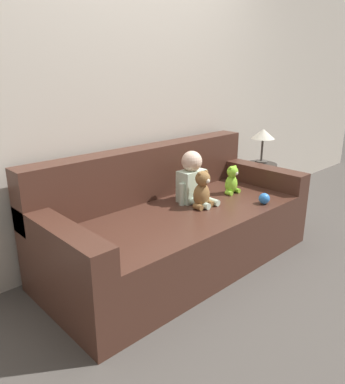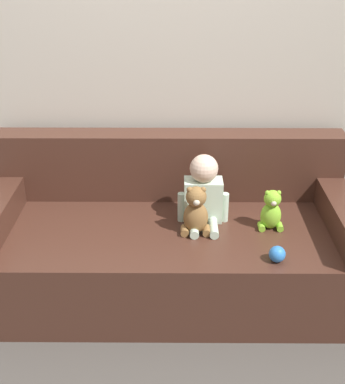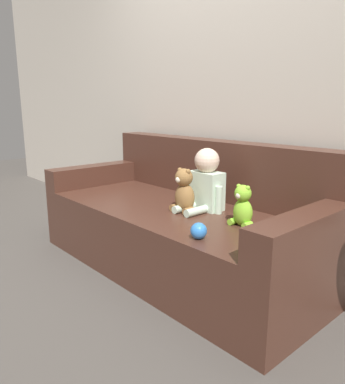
{
  "view_description": "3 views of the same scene",
  "coord_description": "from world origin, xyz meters",
  "px_view_note": "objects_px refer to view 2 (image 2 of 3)",
  "views": [
    {
      "loc": [
        -1.78,
        -1.79,
        1.4
      ],
      "look_at": [
        -0.18,
        -0.1,
        0.63
      ],
      "focal_mm": 35.0,
      "sensor_mm": 36.0,
      "label": 1
    },
    {
      "loc": [
        0.03,
        -2.56,
        1.92
      ],
      "look_at": [
        0.02,
        -0.02,
        0.65
      ],
      "focal_mm": 50.0,
      "sensor_mm": 36.0,
      "label": 2
    },
    {
      "loc": [
        1.75,
        -1.61,
        1.08
      ],
      "look_at": [
        -0.06,
        0.01,
        0.51
      ],
      "focal_mm": 35.0,
      "sensor_mm": 36.0,
      "label": 3
    }
  ],
  "objects_px": {
    "teddy_bear_brown": "(196,211)",
    "person_baby": "(203,192)",
    "couch": "(170,241)",
    "toy_ball": "(277,254)",
    "plush_toy_side": "(271,211)"
  },
  "relations": [
    {
      "from": "teddy_bear_brown",
      "to": "plush_toy_side",
      "type": "relative_size",
      "value": 1.19
    },
    {
      "from": "teddy_bear_brown",
      "to": "plush_toy_side",
      "type": "bearing_deg",
      "value": 6.72
    },
    {
      "from": "person_baby",
      "to": "teddy_bear_brown",
      "type": "bearing_deg",
      "value": -107.87
    },
    {
      "from": "person_baby",
      "to": "toy_ball",
      "type": "bearing_deg",
      "value": -49.98
    },
    {
      "from": "couch",
      "to": "plush_toy_side",
      "type": "xyz_separation_m",
      "value": [
        0.55,
        -0.08,
        0.25
      ]
    },
    {
      "from": "teddy_bear_brown",
      "to": "person_baby",
      "type": "bearing_deg",
      "value": 72.13
    },
    {
      "from": "couch",
      "to": "toy_ball",
      "type": "xyz_separation_m",
      "value": [
        0.53,
        -0.4,
        0.18
      ]
    },
    {
      "from": "couch",
      "to": "plush_toy_side",
      "type": "relative_size",
      "value": 8.85
    },
    {
      "from": "person_baby",
      "to": "toy_ball",
      "type": "distance_m",
      "value": 0.55
    },
    {
      "from": "toy_ball",
      "to": "person_baby",
      "type": "bearing_deg",
      "value": 130.02
    },
    {
      "from": "person_baby",
      "to": "toy_ball",
      "type": "relative_size",
      "value": 4.7
    },
    {
      "from": "teddy_bear_brown",
      "to": "plush_toy_side",
      "type": "distance_m",
      "value": 0.41
    },
    {
      "from": "couch",
      "to": "toy_ball",
      "type": "distance_m",
      "value": 0.69
    },
    {
      "from": "teddy_bear_brown",
      "to": "plush_toy_side",
      "type": "height_order",
      "value": "teddy_bear_brown"
    },
    {
      "from": "toy_ball",
      "to": "plush_toy_side",
      "type": "bearing_deg",
      "value": 86.99
    }
  ]
}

